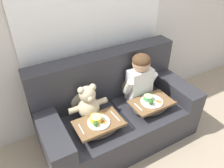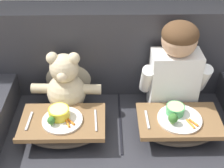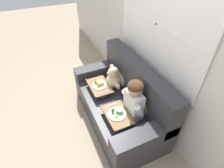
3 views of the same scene
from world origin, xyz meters
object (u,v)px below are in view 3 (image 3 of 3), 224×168
object	(u,v)px
throw_pillow_behind_teddy	(122,75)
child_figure	(134,97)
lap_tray_teddy	(99,87)
couch	(121,102)
lap_tray_child	(117,116)
teddy_bear	(113,78)
throw_pillow_behind_child	(143,101)

from	to	relation	value
throw_pillow_behind_teddy	child_figure	bearing A→B (deg)	-13.60
child_figure	throw_pillow_behind_teddy	bearing A→B (deg)	166.40
child_figure	lap_tray_teddy	xyz separation A→B (m)	(-0.64, -0.24, -0.25)
couch	lap_tray_child	xyz separation A→B (m)	(0.32, -0.23, 0.12)
child_figure	teddy_bear	distance (m)	0.66
throw_pillow_behind_child	lap_tray_teddy	bearing A→B (deg)	-148.46
teddy_bear	throw_pillow_behind_child	bearing A→B (deg)	13.97
throw_pillow_behind_teddy	teddy_bear	world-z (taller)	teddy_bear
throw_pillow_behind_child	lap_tray_teddy	world-z (taller)	throw_pillow_behind_child
teddy_bear	lap_tray_teddy	size ratio (longest dim) A/B	0.90
lap_tray_teddy	throw_pillow_behind_child	bearing A→B (deg)	31.54
teddy_bear	lap_tray_child	size ratio (longest dim) A/B	0.92
child_figure	lap_tray_teddy	world-z (taller)	child_figure
throw_pillow_behind_teddy	child_figure	size ratio (longest dim) A/B	0.63
couch	child_figure	size ratio (longest dim) A/B	3.02
throw_pillow_behind_teddy	lap_tray_child	size ratio (longest dim) A/B	0.79
couch	child_figure	xyz separation A→B (m)	(0.32, 0.01, 0.38)
couch	teddy_bear	size ratio (longest dim) A/B	4.09
child_figure	lap_tray_child	distance (m)	0.35
throw_pillow_behind_teddy	lap_tray_child	world-z (taller)	throw_pillow_behind_teddy
lap_tray_child	couch	bearing A→B (deg)	144.05
couch	throw_pillow_behind_teddy	size ratio (longest dim) A/B	4.80
throw_pillow_behind_child	lap_tray_teddy	xyz separation A→B (m)	(-0.64, -0.40, -0.12)
teddy_bear	throw_pillow_behind_teddy	bearing A→B (deg)	89.91
couch	throw_pillow_behind_teddy	world-z (taller)	couch
throw_pillow_behind_teddy	lap_tray_child	bearing A→B (deg)	-31.63
couch	lap_tray_teddy	size ratio (longest dim) A/B	3.70
couch	throw_pillow_behind_teddy	xyz separation A→B (m)	(-0.32, 0.16, 0.24)
child_figure	lap_tray_child	xyz separation A→B (m)	(-0.00, -0.24, -0.25)
throw_pillow_behind_child	lap_tray_child	size ratio (longest dim) A/B	0.85
lap_tray_child	child_figure	bearing A→B (deg)	89.66
child_figure	lap_tray_child	world-z (taller)	child_figure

